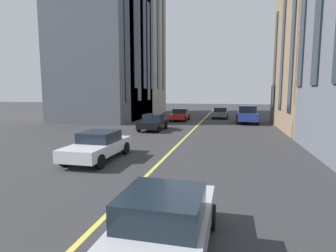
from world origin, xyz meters
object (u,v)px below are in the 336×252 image
car_red_near (180,115)px  car_grey_far (220,113)px  car_blue_parked_b (247,114)px  car_silver_parked_a (164,223)px  car_white_mid (98,145)px  car_black_trailing (153,122)px

car_red_near → car_grey_far: (3.92, -4.46, 0.00)m
car_blue_parked_b → car_silver_parked_a: (-24.73, 2.94, -0.27)m
car_grey_far → car_silver_parked_a: bearing=-179.9°
car_red_near → car_white_mid: 18.79m
car_blue_parked_b → car_black_trailing: size_ratio=1.21×
car_silver_parked_a → car_black_trailing: bearing=17.0°
car_silver_parked_a → car_red_near: bearing=9.9°
car_red_near → car_blue_parked_b: (-0.97, -7.44, 0.27)m
car_grey_far → car_black_trailing: same height
car_grey_far → car_white_mid: (-22.70, 5.04, 0.00)m
car_blue_parked_b → car_grey_far: 5.73m
car_red_near → car_black_trailing: (-8.32, 0.83, 0.00)m
car_white_mid → car_red_near: bearing=-1.7°
car_blue_parked_b → car_black_trailing: (-7.36, 8.27, -0.27)m
car_red_near → car_grey_far: same height
car_silver_parked_a → car_blue_parked_b: bearing=-6.8°
car_grey_far → car_red_near: bearing=131.3°
car_grey_far → car_black_trailing: bearing=156.6°
car_blue_parked_b → car_grey_far: size_ratio=1.21×
car_white_mid → car_black_trailing: bearing=1.4°
car_grey_far → car_black_trailing: 13.33m
car_grey_far → car_white_mid: bearing=167.5°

